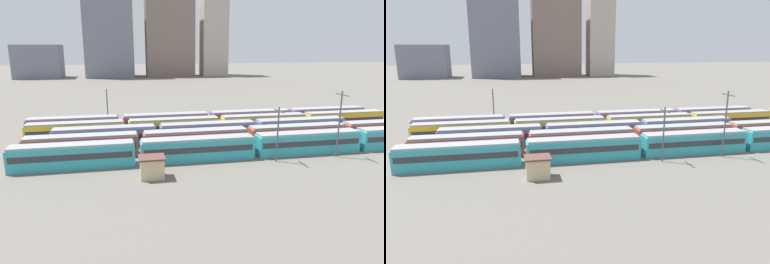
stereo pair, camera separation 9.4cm
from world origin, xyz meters
The scene contains 14 objects.
ground_plane centered at (0.00, 10.40, 0.00)m, with size 600.00×600.00×0.00m, color #666059.
train_track_0 centered at (19.05, 0.00, 1.90)m, with size 74.70×3.06×3.75m.
train_track_1 centered at (19.81, 5.20, 1.90)m, with size 74.70×3.06×3.75m.
train_track_2 centered at (13.77, 10.40, 1.90)m, with size 55.80×3.06×3.75m.
train_track_3 centered at (27.07, 15.60, 1.90)m, with size 93.60×3.06×3.75m.
train_track_4 centered at (16.63, 20.80, 1.90)m, with size 74.70×3.06×3.75m.
catenary_pole_0 centered at (32.21, -2.76, 5.97)m, with size 0.24×3.20×10.83m.
catenary_pole_1 centered at (-4.97, 23.60, 5.01)m, with size 0.24×3.20×8.96m.
catenary_pole_2 centered at (21.56, -3.05, 4.87)m, with size 0.24×3.20×8.69m.
signal_hut centered at (1.81, -6.19, 1.55)m, with size 3.60×3.00×3.04m.
distant_building_0 centered at (-47.43, 162.08, 9.24)m, with size 25.13×18.44×18.48m, color slate.
distant_building_1 centered at (-7.90, 162.08, 24.68)m, with size 27.22×21.17×49.36m, color slate.
distant_building_2 centered at (27.39, 162.08, 22.42)m, with size 28.34×15.74×44.84m, color #7A665B.
distant_building_3 centered at (54.47, 162.08, 25.90)m, with size 15.32×14.74×51.80m, color #B2A899.
Camera 1 is at (-1.67, -51.55, 17.66)m, focal length 32.57 mm.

